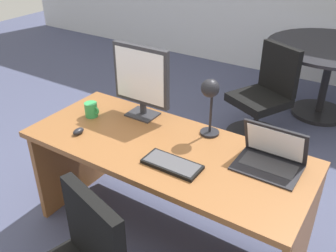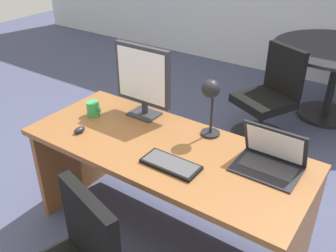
# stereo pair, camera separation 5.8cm
# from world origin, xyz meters

# --- Properties ---
(ground) EXTENTS (12.00, 12.00, 0.00)m
(ground) POSITION_xyz_m (0.00, 1.50, 0.00)
(ground) COLOR #474C6B
(desk) EXTENTS (1.74, 0.73, 0.75)m
(desk) POSITION_xyz_m (0.00, 0.05, 0.53)
(desk) COLOR brown
(desk) RESTS_ON ground
(monitor) EXTENTS (0.42, 0.16, 0.49)m
(monitor) POSITION_xyz_m (-0.34, 0.24, 1.02)
(monitor) COLOR #2D2D33
(monitor) RESTS_ON desk
(laptop) EXTENTS (0.35, 0.26, 0.24)m
(laptop) POSITION_xyz_m (0.59, 0.17, 0.82)
(laptop) COLOR black
(laptop) RESTS_ON desk
(keyboard) EXTENTS (0.33, 0.15, 0.02)m
(keyboard) POSITION_xyz_m (0.14, -0.14, 0.76)
(keyboard) COLOR black
(keyboard) RESTS_ON desk
(mouse) EXTENTS (0.05, 0.08, 0.04)m
(mouse) POSITION_xyz_m (-0.53, -0.17, 0.77)
(mouse) COLOR black
(mouse) RESTS_ON desk
(desk_lamp) EXTENTS (0.12, 0.14, 0.38)m
(desk_lamp) POSITION_xyz_m (0.16, 0.25, 1.02)
(desk_lamp) COLOR black
(desk_lamp) RESTS_ON desk
(coffee_mug) EXTENTS (0.11, 0.09, 0.10)m
(coffee_mug) POSITION_xyz_m (-0.62, 0.04, 0.80)
(coffee_mug) COLOR green
(coffee_mug) RESTS_ON desk
(meeting_table) EXTENTS (1.32, 1.32, 0.78)m
(meeting_table) POSITION_xyz_m (0.43, 2.44, 0.59)
(meeting_table) COLOR black
(meeting_table) RESTS_ON ground
(meeting_chair_near) EXTENTS (0.61, 0.63, 0.91)m
(meeting_chair_near) POSITION_xyz_m (0.05, 1.64, 0.37)
(meeting_chair_near) COLOR black
(meeting_chair_near) RESTS_ON ground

